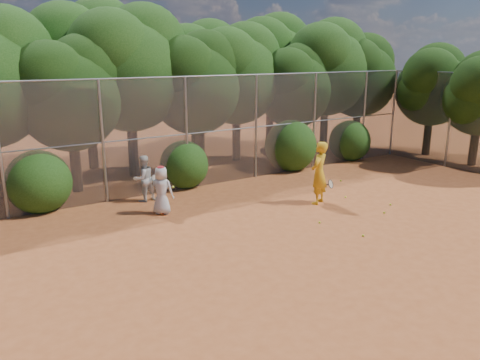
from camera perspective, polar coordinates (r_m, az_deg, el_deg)
ground at (r=13.06m, az=9.74°, el=-6.46°), size 80.00×80.00×0.00m
fence_back at (r=17.19m, az=-3.89°, el=6.05°), size 20.05×0.09×4.03m
fence_side at (r=22.00m, az=24.23°, el=6.75°), size 0.09×6.09×4.03m
tree_2 at (r=17.18m, az=-20.04°, el=10.33°), size 3.99×3.47×5.47m
tree_3 at (r=18.83m, az=-13.36°, el=13.65°), size 4.89×4.26×6.70m
tree_4 at (r=19.29m, az=-5.50°, el=12.11°), size 4.19×3.64×5.73m
tree_5 at (r=21.23m, az=-0.39°, el=13.23°), size 4.51×3.92×6.17m
tree_6 at (r=21.90m, az=6.69°, el=11.67°), size 3.86×3.36×5.29m
tree_7 at (r=23.99m, az=10.58°, el=13.76°), size 4.77×4.14×6.53m
tree_8 at (r=25.19m, az=14.41°, el=12.54°), size 4.25×3.70×5.82m
tree_10 at (r=20.62m, az=-18.24°, el=14.05°), size 5.15×4.48×7.06m
tree_11 at (r=22.10m, az=-4.93°, el=13.55°), size 4.64×4.03×6.35m
tree_12 at (r=25.02m, az=3.81°, el=14.55°), size 5.02×4.37×6.88m
tree_13 at (r=24.21m, az=22.47°, el=10.97°), size 3.86×3.36×5.29m
bush_0 at (r=15.79m, az=-23.36°, el=0.10°), size 2.00×2.00×2.00m
bush_1 at (r=17.28m, az=-6.86°, el=2.13°), size 1.80×1.80×1.80m
bush_2 at (r=19.88m, az=6.19°, el=4.45°), size 2.20×2.20×2.20m
bush_3 at (r=22.25m, az=13.24°, el=4.89°), size 1.90×1.90×1.90m
player_yellow at (r=15.35m, az=9.62°, el=0.85°), size 0.96×0.77×2.05m
player_teen at (r=14.41m, az=-9.54°, el=-1.22°), size 0.85×0.84×1.51m
player_white at (r=15.76m, az=-11.68°, el=0.18°), size 0.89×0.75×1.55m
ball_0 at (r=15.09m, az=17.17°, el=-3.81°), size 0.07×0.07×0.07m
ball_1 at (r=16.36m, az=12.73°, el=-2.03°), size 0.07×0.07×0.07m
ball_2 at (r=13.08m, az=14.78°, el=-6.57°), size 0.07×0.07×0.07m
ball_3 at (r=15.94m, az=17.86°, el=-2.85°), size 0.07×0.07×0.07m
ball_4 at (r=13.80m, az=9.68°, el=-5.11°), size 0.07×0.07×0.07m
ball_5 at (r=18.41m, az=12.19°, el=-0.08°), size 0.07×0.07×0.07m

